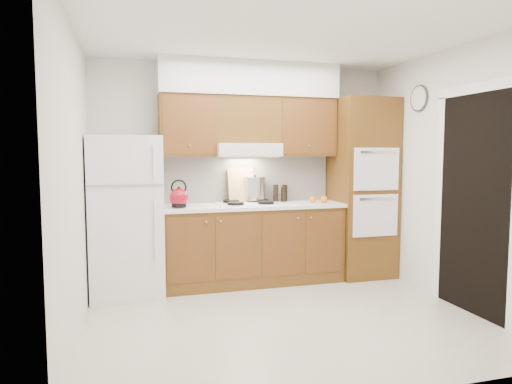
% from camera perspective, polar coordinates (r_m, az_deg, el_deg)
% --- Properties ---
extents(floor, '(3.60, 3.60, 0.00)m').
position_cam_1_polar(floor, '(4.45, 3.52, -15.38)').
color(floor, '#BDB7A6').
rests_on(floor, ground).
extents(ceiling, '(3.60, 3.60, 0.00)m').
position_cam_1_polar(ceiling, '(4.30, 3.71, 19.13)').
color(ceiling, white).
rests_on(ceiling, wall_back).
extents(wall_back, '(3.60, 0.02, 2.60)m').
position_cam_1_polar(wall_back, '(5.61, -1.49, 2.47)').
color(wall_back, silver).
rests_on(wall_back, floor).
extents(wall_left, '(0.02, 3.00, 2.60)m').
position_cam_1_polar(wall_left, '(3.96, -21.75, 1.04)').
color(wall_left, silver).
rests_on(wall_left, floor).
extents(wall_right, '(0.02, 3.00, 2.60)m').
position_cam_1_polar(wall_right, '(5.07, 23.19, 1.79)').
color(wall_right, silver).
rests_on(wall_right, floor).
extents(fridge, '(0.75, 0.72, 1.72)m').
position_cam_1_polar(fridge, '(5.12, -15.88, -2.92)').
color(fridge, white).
rests_on(fridge, floor).
extents(base_cabinets, '(2.11, 0.60, 0.90)m').
position_cam_1_polar(base_cabinets, '(5.44, -0.42, -6.65)').
color(base_cabinets, brown).
rests_on(base_cabinets, floor).
extents(countertop, '(2.13, 0.62, 0.04)m').
position_cam_1_polar(countertop, '(5.35, -0.40, -1.74)').
color(countertop, white).
rests_on(countertop, base_cabinets).
extents(backsplash, '(2.11, 0.03, 0.56)m').
position_cam_1_polar(backsplash, '(5.61, -1.20, 1.65)').
color(backsplash, white).
rests_on(backsplash, countertop).
extents(oven_cabinet, '(0.70, 0.65, 2.20)m').
position_cam_1_polar(oven_cabinet, '(5.86, 13.11, 0.48)').
color(oven_cabinet, brown).
rests_on(oven_cabinet, floor).
extents(upper_cab_left, '(0.63, 0.33, 0.70)m').
position_cam_1_polar(upper_cab_left, '(5.32, -8.61, 8.20)').
color(upper_cab_left, brown).
rests_on(upper_cab_left, wall_back).
extents(upper_cab_right, '(0.73, 0.33, 0.70)m').
position_cam_1_polar(upper_cab_right, '(5.68, 5.99, 8.02)').
color(upper_cab_right, brown).
rests_on(upper_cab_right, wall_back).
extents(range_hood, '(0.75, 0.45, 0.15)m').
position_cam_1_polar(range_hood, '(5.38, -1.16, 5.28)').
color(range_hood, silver).
rests_on(range_hood, wall_back).
extents(upper_cab_over_hood, '(0.75, 0.33, 0.55)m').
position_cam_1_polar(upper_cab_over_hood, '(5.46, -1.33, 8.96)').
color(upper_cab_over_hood, brown).
rests_on(upper_cab_over_hood, range_hood).
extents(soffit, '(2.13, 0.36, 0.40)m').
position_cam_1_polar(soffit, '(5.51, -0.78, 13.90)').
color(soffit, silver).
rests_on(soffit, wall_back).
extents(cooktop, '(0.74, 0.50, 0.01)m').
position_cam_1_polar(cooktop, '(5.36, -0.97, -1.46)').
color(cooktop, white).
rests_on(cooktop, countertop).
extents(doorway, '(0.02, 0.90, 2.10)m').
position_cam_1_polar(doorway, '(4.81, 25.59, -1.44)').
color(doorway, black).
rests_on(doorway, floor).
extents(wall_clock, '(0.02, 0.30, 0.30)m').
position_cam_1_polar(wall_clock, '(5.53, 19.72, 10.96)').
color(wall_clock, '#3F3833').
rests_on(wall_clock, wall_right).
extents(kettle, '(0.27, 0.27, 0.21)m').
position_cam_1_polar(kettle, '(5.06, -9.62, -0.69)').
color(kettle, maroon).
rests_on(kettle, countertop).
extents(cutting_board, '(0.33, 0.13, 0.43)m').
position_cam_1_polar(cutting_board, '(5.51, -1.84, 0.75)').
color(cutting_board, tan).
rests_on(cutting_board, countertop).
extents(stock_pot, '(0.26, 0.26, 0.27)m').
position_cam_1_polar(stock_pot, '(5.54, -0.15, 0.42)').
color(stock_pot, '#B9BABE').
rests_on(stock_pot, cooktop).
extents(condiment_a, '(0.08, 0.08, 0.21)m').
position_cam_1_polar(condiment_a, '(5.57, 2.47, -0.16)').
color(condiment_a, black).
rests_on(condiment_a, countertop).
extents(condiment_b, '(0.06, 0.06, 0.20)m').
position_cam_1_polar(condiment_b, '(5.73, 3.62, -0.10)').
color(condiment_b, black).
rests_on(condiment_b, countertop).
extents(condiment_c, '(0.07, 0.07, 0.18)m').
position_cam_1_polar(condiment_c, '(5.63, 3.46, -0.30)').
color(condiment_c, black).
rests_on(condiment_c, countertop).
extents(orange_near, '(0.11, 0.11, 0.09)m').
position_cam_1_polar(orange_near, '(5.54, 8.53, -0.91)').
color(orange_near, '#FF9C0D').
rests_on(orange_near, countertop).
extents(orange_far, '(0.11, 0.11, 0.08)m').
position_cam_1_polar(orange_far, '(5.53, 7.11, -0.93)').
color(orange_far, orange).
rests_on(orange_far, countertop).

